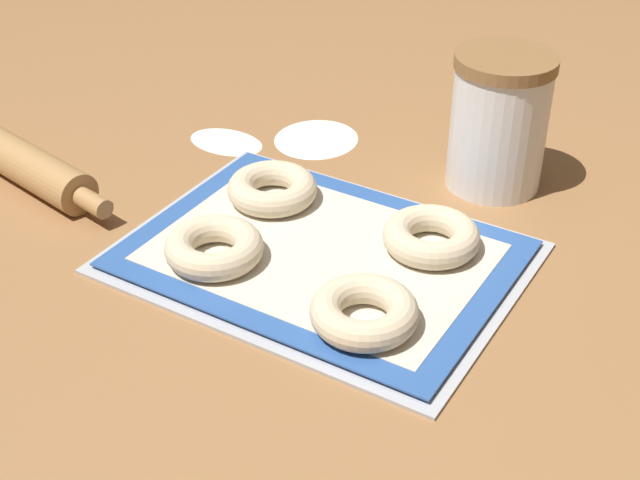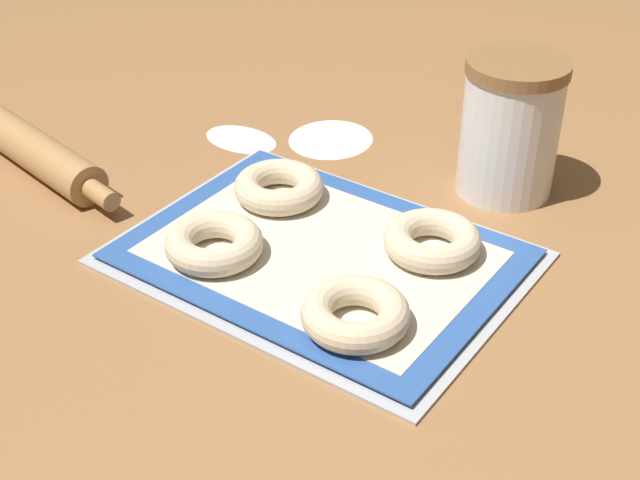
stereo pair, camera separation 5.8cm
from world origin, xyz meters
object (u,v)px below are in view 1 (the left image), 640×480
(bagel_front_left, at_px, (214,247))
(bagel_front_right, at_px, (364,312))
(bagel_back_left, at_px, (272,189))
(baking_tray, at_px, (320,257))
(flour_canister, at_px, (499,121))
(bagel_back_right, at_px, (431,236))

(bagel_front_left, distance_m, bagel_front_right, 0.20)
(bagel_front_right, xyz_separation_m, bagel_back_left, (-0.22, 0.16, 0.00))
(baking_tray, height_order, bagel_front_right, bagel_front_right)
(bagel_front_left, distance_m, flour_canister, 0.40)
(baking_tray, relative_size, flour_canister, 2.50)
(bagel_back_left, bearing_deg, baking_tray, -31.44)
(bagel_back_right, bearing_deg, baking_tray, -145.40)
(baking_tray, relative_size, bagel_back_right, 3.97)
(baking_tray, xyz_separation_m, flour_canister, (0.10, 0.27, 0.09))
(baking_tray, xyz_separation_m, bagel_front_left, (-0.09, -0.07, 0.02))
(baking_tray, relative_size, bagel_back_left, 3.97)
(flour_canister, bearing_deg, baking_tray, -110.73)
(baking_tray, distance_m, flour_canister, 0.30)
(bagel_front_left, relative_size, bagel_back_right, 1.00)
(bagel_back_right, bearing_deg, bagel_front_right, -89.49)
(baking_tray, xyz_separation_m, bagel_front_right, (0.11, -0.09, 0.02))
(bagel_front_right, bearing_deg, bagel_front_left, 175.87)
(baking_tray, height_order, flour_canister, flour_canister)
(bagel_front_left, height_order, bagel_front_right, same)
(bagel_front_right, height_order, bagel_back_left, same)
(bagel_back_left, bearing_deg, bagel_front_left, -83.40)
(baking_tray, bearing_deg, bagel_front_left, -141.71)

